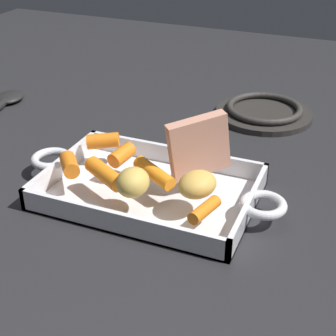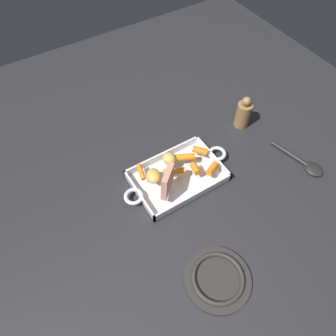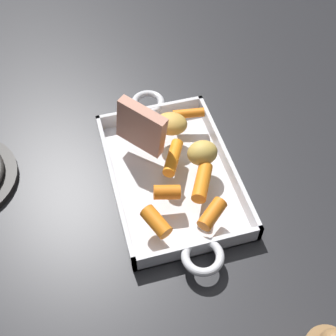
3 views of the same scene
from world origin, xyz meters
name	(u,v)px [view 1 (image 1 of 3)]	position (x,y,z in m)	size (l,w,h in m)	color
ground_plane	(150,196)	(0.00, 0.00, 0.00)	(1.84, 1.84, 0.00)	#232326
roasting_dish	(150,189)	(0.00, 0.00, 0.01)	(0.38, 0.20, 0.03)	silver
roast_slice_thick	(199,146)	(-0.06, -0.03, 0.07)	(0.02, 0.08, 0.08)	tan
baby_carrot_long	(69,165)	(0.11, 0.03, 0.04)	(0.02, 0.02, 0.05)	orange
baby_carrot_southeast	(205,210)	(-0.10, 0.06, 0.04)	(0.02, 0.02, 0.05)	orange
baby_carrot_center_right	(103,141)	(0.10, -0.05, 0.04)	(0.02, 0.02, 0.05)	orange
baby_carrot_short	(154,173)	(-0.01, 0.01, 0.04)	(0.02, 0.02, 0.07)	orange
baby_carrot_northeast	(122,155)	(0.05, -0.02, 0.04)	(0.02, 0.02, 0.04)	orange
baby_carrot_center_left	(105,174)	(0.05, 0.03, 0.04)	(0.02, 0.02, 0.07)	orange
potato_golden_large	(136,183)	(0.00, 0.05, 0.05)	(0.05, 0.04, 0.04)	gold
potato_golden_small	(197,184)	(-0.08, 0.02, 0.05)	(0.06, 0.05, 0.03)	gold
stove_burner_rear	(264,111)	(-0.09, -0.33, 0.01)	(0.18, 0.18, 0.02)	#282623
serving_spoon	(2,103)	(0.40, -0.18, 0.01)	(0.08, 0.20, 0.02)	black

